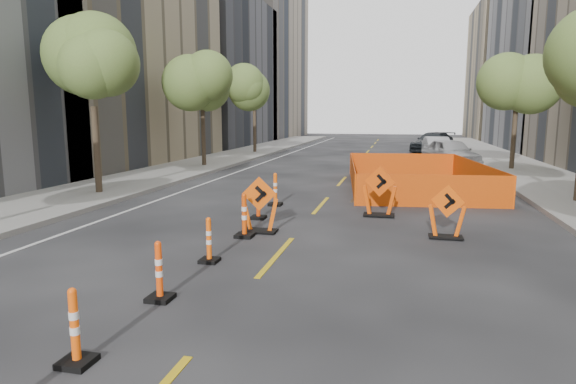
% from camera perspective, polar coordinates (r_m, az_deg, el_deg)
% --- Properties ---
extents(ground_plane, '(140.00, 140.00, 0.00)m').
position_cam_1_polar(ground_plane, '(6.93, -9.92, -16.82)').
color(ground_plane, black).
extents(sidewalk_left, '(4.00, 90.00, 0.15)m').
position_cam_1_polar(sidewalk_left, '(21.32, -19.76, 0.72)').
color(sidewalk_left, gray).
rests_on(sidewalk_left, ground).
extents(bld_left_d, '(12.00, 16.00, 14.00)m').
position_cam_1_polar(bld_left_d, '(49.12, -10.71, 13.70)').
color(bld_left_d, '#4C4C51').
rests_on(bld_left_d, ground).
extents(bld_left_e, '(12.00, 20.00, 20.00)m').
position_cam_1_polar(bld_left_e, '(64.71, -4.76, 15.37)').
color(bld_left_e, gray).
rests_on(bld_left_e, ground).
extents(bld_right_e, '(12.00, 14.00, 16.00)m').
position_cam_1_polar(bld_right_e, '(66.11, 26.34, 12.60)').
color(bld_right_e, tan).
rests_on(bld_right_e, ground).
extents(tree_l_b, '(2.80, 2.80, 5.95)m').
position_cam_1_polar(tree_l_b, '(19.18, -22.25, 13.04)').
color(tree_l_b, '#382B1E').
rests_on(tree_l_b, ground).
extents(tree_l_c, '(2.80, 2.80, 5.95)m').
position_cam_1_polar(tree_l_c, '(27.96, -10.15, 12.15)').
color(tree_l_c, '#382B1E').
rests_on(tree_l_c, ground).
extents(tree_l_d, '(2.80, 2.80, 5.95)m').
position_cam_1_polar(tree_l_d, '(37.37, -4.02, 11.50)').
color(tree_l_d, '#382B1E').
rests_on(tree_l_d, ground).
extents(tree_r_c, '(2.80, 2.80, 5.95)m').
position_cam_1_polar(tree_r_c, '(28.37, 25.55, 11.37)').
color(tree_r_c, '#382B1E').
rests_on(tree_r_c, ground).
extents(channelizer_2, '(0.39, 0.39, 0.98)m').
position_cam_1_polar(channelizer_2, '(6.54, -23.97, -14.38)').
color(channelizer_2, '#FF550A').
rests_on(channelizer_2, ground).
extents(channelizer_3, '(0.40, 0.40, 1.00)m').
position_cam_1_polar(channelizer_3, '(8.20, -15.04, -9.01)').
color(channelizer_3, '#F6440A').
rests_on(channelizer_3, ground).
extents(channelizer_4, '(0.37, 0.37, 0.95)m').
position_cam_1_polar(channelizer_4, '(10.04, -9.36, -5.62)').
color(channelizer_4, '#FC590A').
rests_on(channelizer_4, ground).
extents(channelizer_5, '(0.43, 0.43, 1.10)m').
position_cam_1_polar(channelizer_5, '(11.93, -5.20, -2.79)').
color(channelizer_5, '#D94209').
rests_on(channelizer_5, ground).
extents(channelizer_6, '(0.42, 0.42, 1.06)m').
position_cam_1_polar(channelizer_6, '(13.99, -3.55, -1.07)').
color(channelizer_6, red).
rests_on(channelizer_6, ground).
extents(channelizer_7, '(0.43, 0.43, 1.10)m').
position_cam_1_polar(channelizer_7, '(16.01, -1.52, 0.32)').
color(channelizer_7, '#FB5A0A').
rests_on(channelizer_7, ground).
extents(chevron_sign_left, '(1.08, 0.80, 1.46)m').
position_cam_1_polar(chevron_sign_left, '(12.36, -3.37, -1.51)').
color(chevron_sign_left, '#E45109').
rests_on(chevron_sign_left, ground).
extents(chevron_sign_center, '(1.14, 0.87, 1.52)m').
position_cam_1_polar(chevron_sign_center, '(14.52, 10.80, 0.08)').
color(chevron_sign_center, '#E04809').
rests_on(chevron_sign_center, ground).
extents(chevron_sign_right, '(1.03, 0.83, 1.34)m').
position_cam_1_polar(chevron_sign_right, '(12.37, 18.34, -2.23)').
color(chevron_sign_right, '#F1530A').
rests_on(chevron_sign_right, ground).
extents(safety_fence, '(6.04, 9.16, 1.08)m').
position_cam_1_polar(safety_fence, '(20.61, 14.71, 1.99)').
color(safety_fence, '#EC450C').
rests_on(safety_fence, ground).
extents(parked_car_near, '(3.43, 5.19, 1.64)m').
position_cam_1_polar(parked_car_near, '(29.41, 18.69, 4.43)').
color(parked_car_near, '#AFAFB1').
rests_on(parked_car_near, ground).
extents(parked_car_mid, '(1.94, 4.54, 1.46)m').
position_cam_1_polar(parked_car_mid, '(35.27, 17.24, 5.07)').
color(parked_car_mid, '#A2A3A7').
rests_on(parked_car_mid, ground).
extents(parked_car_far, '(4.20, 5.85, 1.57)m').
position_cam_1_polar(parked_car_far, '(40.77, 16.80, 5.68)').
color(parked_car_far, black).
rests_on(parked_car_far, ground).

